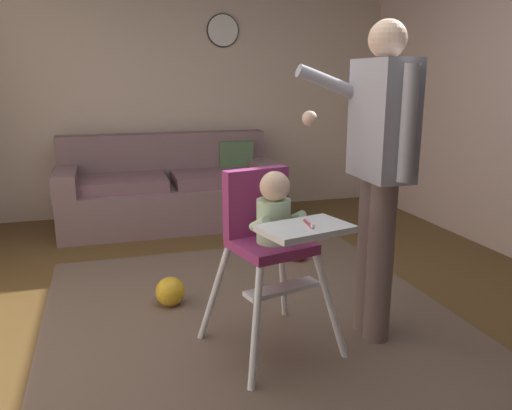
{
  "coord_description": "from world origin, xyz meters",
  "views": [
    {
      "loc": [
        -0.84,
        -2.53,
        1.4
      ],
      "look_at": [
        -0.15,
        -0.22,
        0.8
      ],
      "focal_mm": 35.8,
      "sensor_mm": 36.0,
      "label": 1
    }
  ],
  "objects_px": {
    "couch": "(170,191)",
    "toy_ball_second": "(170,291)",
    "high_chair": "(271,227)",
    "wall_clock": "(223,31)",
    "toy_ball": "(298,251)",
    "adult_standing": "(379,167)"
  },
  "relations": [
    {
      "from": "couch",
      "to": "wall_clock",
      "type": "xyz_separation_m",
      "value": [
        0.66,
        0.48,
        1.53
      ]
    },
    {
      "from": "toy_ball_second",
      "to": "wall_clock",
      "type": "height_order",
      "value": "wall_clock"
    },
    {
      "from": "high_chair",
      "to": "adult_standing",
      "type": "xyz_separation_m",
      "value": [
        0.58,
        -0.02,
        0.28
      ]
    },
    {
      "from": "couch",
      "to": "adult_standing",
      "type": "height_order",
      "value": "adult_standing"
    },
    {
      "from": "couch",
      "to": "toy_ball_second",
      "type": "distance_m",
      "value": 1.9
    },
    {
      "from": "toy_ball",
      "to": "wall_clock",
      "type": "relative_size",
      "value": 0.48
    },
    {
      "from": "high_chair",
      "to": "couch",
      "type": "bearing_deg",
      "value": 170.63
    },
    {
      "from": "high_chair",
      "to": "toy_ball_second",
      "type": "relative_size",
      "value": 5.21
    },
    {
      "from": "high_chair",
      "to": "toy_ball_second",
      "type": "bearing_deg",
      "value": -160.53
    },
    {
      "from": "couch",
      "to": "toy_ball_second",
      "type": "height_order",
      "value": "couch"
    },
    {
      "from": "high_chair",
      "to": "adult_standing",
      "type": "bearing_deg",
      "value": 74.27
    },
    {
      "from": "adult_standing",
      "to": "toy_ball",
      "type": "bearing_deg",
      "value": -90.26
    },
    {
      "from": "couch",
      "to": "adult_standing",
      "type": "relative_size",
      "value": 1.22
    },
    {
      "from": "couch",
      "to": "toy_ball",
      "type": "bearing_deg",
      "value": 31.41
    },
    {
      "from": "couch",
      "to": "toy_ball_second",
      "type": "relative_size",
      "value": 11.06
    },
    {
      "from": "high_chair",
      "to": "toy_ball",
      "type": "distance_m",
      "value": 1.47
    },
    {
      "from": "high_chair",
      "to": "toy_ball_second",
      "type": "height_order",
      "value": "high_chair"
    },
    {
      "from": "adult_standing",
      "to": "couch",
      "type": "bearing_deg",
      "value": -71.44
    },
    {
      "from": "toy_ball",
      "to": "toy_ball_second",
      "type": "xyz_separation_m",
      "value": [
        -1.06,
        -0.53,
        0.01
      ]
    },
    {
      "from": "wall_clock",
      "to": "toy_ball",
      "type": "bearing_deg",
      "value": -85.19
    },
    {
      "from": "adult_standing",
      "to": "toy_ball",
      "type": "distance_m",
      "value": 1.5
    },
    {
      "from": "toy_ball_second",
      "to": "wall_clock",
      "type": "distance_m",
      "value": 3.07
    }
  ]
}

